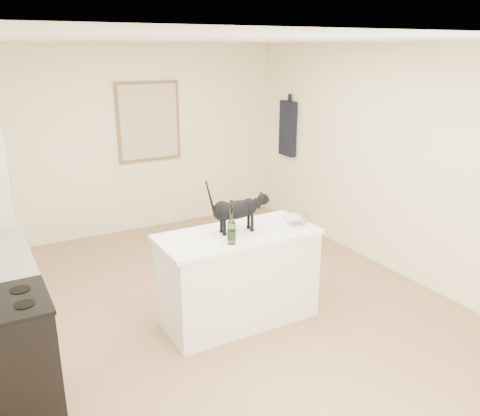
# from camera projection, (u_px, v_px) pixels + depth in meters

# --- Properties ---
(floor) EXTENTS (5.50, 5.50, 0.00)m
(floor) POSITION_uv_depth(u_px,v_px,m) (220.00, 312.00, 5.02)
(floor) COLOR #92704D
(floor) RESTS_ON ground
(ceiling) EXTENTS (5.50, 5.50, 0.00)m
(ceiling) POSITION_uv_depth(u_px,v_px,m) (216.00, 40.00, 4.21)
(ceiling) COLOR white
(ceiling) RESTS_ON ground
(wall_back) EXTENTS (4.50, 0.00, 4.50)m
(wall_back) POSITION_uv_depth(u_px,v_px,m) (128.00, 141.00, 6.89)
(wall_back) COLOR beige
(wall_back) RESTS_ON ground
(wall_right) EXTENTS (0.00, 5.50, 5.50)m
(wall_right) POSITION_uv_depth(u_px,v_px,m) (394.00, 162.00, 5.66)
(wall_right) COLOR beige
(wall_right) RESTS_ON ground
(island_base) EXTENTS (1.44, 0.67, 0.86)m
(island_base) POSITION_uv_depth(u_px,v_px,m) (238.00, 279.00, 4.76)
(island_base) COLOR white
(island_base) RESTS_ON floor
(island_top) EXTENTS (1.50, 0.70, 0.04)m
(island_top) POSITION_uv_depth(u_px,v_px,m) (238.00, 235.00, 4.62)
(island_top) COLOR white
(island_top) RESTS_ON island_base
(stove) EXTENTS (0.60, 0.60, 0.90)m
(stove) POSITION_uv_depth(u_px,v_px,m) (10.00, 362.00, 3.47)
(stove) COLOR black
(stove) RESTS_ON floor
(artwork_frame) EXTENTS (0.90, 0.03, 1.10)m
(artwork_frame) POSITION_uv_depth(u_px,v_px,m) (149.00, 122.00, 6.93)
(artwork_frame) COLOR brown
(artwork_frame) RESTS_ON wall_back
(artwork_canvas) EXTENTS (0.82, 0.00, 1.02)m
(artwork_canvas) POSITION_uv_depth(u_px,v_px,m) (149.00, 122.00, 6.92)
(artwork_canvas) COLOR beige
(artwork_canvas) RESTS_ON wall_back
(hanging_garment) EXTENTS (0.08, 0.34, 0.80)m
(hanging_garment) POSITION_uv_depth(u_px,v_px,m) (288.00, 129.00, 7.30)
(hanging_garment) COLOR black
(hanging_garment) RESTS_ON wall_right
(black_cat) EXTENTS (0.57, 0.22, 0.39)m
(black_cat) POSITION_uv_depth(u_px,v_px,m) (236.00, 212.00, 4.58)
(black_cat) COLOR black
(black_cat) RESTS_ON island_top
(wine_bottle) EXTENTS (0.08, 0.08, 0.35)m
(wine_bottle) POSITION_uv_depth(u_px,v_px,m) (231.00, 225.00, 4.31)
(wine_bottle) COLOR #2C5823
(wine_bottle) RESTS_ON island_top
(glass_bowl) EXTENTS (0.34, 0.34, 0.07)m
(glass_bowl) POSITION_uv_depth(u_px,v_px,m) (297.00, 220.00, 4.86)
(glass_bowl) COLOR white
(glass_bowl) RESTS_ON island_top
(fridge_paper) EXTENTS (0.04, 0.12, 0.16)m
(fridge_paper) POSITION_uv_depth(u_px,v_px,m) (6.00, 168.00, 5.85)
(fridge_paper) COLOR beige
(fridge_paper) RESTS_ON fridge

